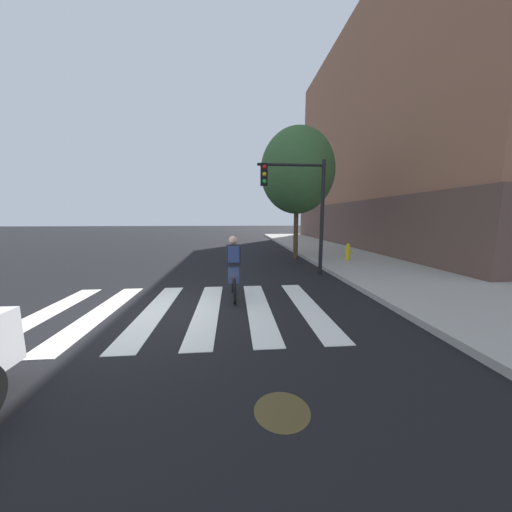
{
  "coord_description": "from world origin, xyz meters",
  "views": [
    {
      "loc": [
        1.81,
        -5.92,
        2.17
      ],
      "look_at": [
        2.5,
        1.83,
        0.99
      ],
      "focal_mm": 18.11,
      "sensor_mm": 36.0,
      "label": 1
    }
  ],
  "objects_px": {
    "traffic_light_near": "(300,198)",
    "street_tree_near": "(297,171)",
    "manhole_cover": "(282,411)",
    "fire_hydrant": "(348,252)",
    "cyclist": "(233,268)"
  },
  "relations": [
    {
      "from": "traffic_light_near",
      "to": "fire_hydrant",
      "type": "distance_m",
      "value": 4.44
    },
    {
      "from": "manhole_cover",
      "to": "street_tree_near",
      "type": "relative_size",
      "value": 0.1
    },
    {
      "from": "manhole_cover",
      "to": "cyclist",
      "type": "bearing_deg",
      "value": 97.3
    },
    {
      "from": "traffic_light_near",
      "to": "street_tree_near",
      "type": "relative_size",
      "value": 0.64
    },
    {
      "from": "traffic_light_near",
      "to": "fire_hydrant",
      "type": "bearing_deg",
      "value": 38.14
    },
    {
      "from": "cyclist",
      "to": "traffic_light_near",
      "type": "bearing_deg",
      "value": 47.42
    },
    {
      "from": "traffic_light_near",
      "to": "street_tree_near",
      "type": "height_order",
      "value": "street_tree_near"
    },
    {
      "from": "fire_hydrant",
      "to": "traffic_light_near",
      "type": "bearing_deg",
      "value": -141.86
    },
    {
      "from": "street_tree_near",
      "to": "cyclist",
      "type": "bearing_deg",
      "value": -116.37
    },
    {
      "from": "manhole_cover",
      "to": "fire_hydrant",
      "type": "xyz_separation_m",
      "value": [
        4.89,
        9.11,
        0.53
      ]
    },
    {
      "from": "cyclist",
      "to": "traffic_light_near",
      "type": "distance_m",
      "value": 4.14
    },
    {
      "from": "manhole_cover",
      "to": "traffic_light_near",
      "type": "relative_size",
      "value": 0.15
    },
    {
      "from": "manhole_cover",
      "to": "street_tree_near",
      "type": "xyz_separation_m",
      "value": [
        2.75,
        10.72,
        4.45
      ]
    },
    {
      "from": "cyclist",
      "to": "street_tree_near",
      "type": "xyz_separation_m",
      "value": [
        3.27,
        6.6,
        3.61
      ]
    },
    {
      "from": "manhole_cover",
      "to": "cyclist",
      "type": "height_order",
      "value": "cyclist"
    }
  ]
}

